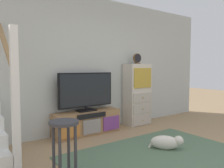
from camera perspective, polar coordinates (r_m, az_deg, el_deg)
back_wall at (r=4.64m, az=-4.86°, el=5.01°), size 6.40×0.12×2.70m
area_rug at (r=3.43m, az=12.17°, el=-17.76°), size 2.60×1.80×0.01m
media_console at (r=4.39m, az=-6.38°, el=-9.80°), size 1.33×0.38×0.45m
television at (r=4.30m, az=-6.61°, el=-1.71°), size 1.13×0.22×0.74m
side_cabinet at (r=5.06m, az=6.48°, el=-2.65°), size 0.58×0.38×1.37m
desk_clock at (r=5.00m, az=6.45°, el=6.46°), size 0.21×0.08×0.23m
bar_stool_near at (r=2.67m, az=-12.12°, el=-12.80°), size 0.34×0.34×0.68m
dog at (r=3.71m, az=13.79°, el=-14.27°), size 0.44×0.46×0.23m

